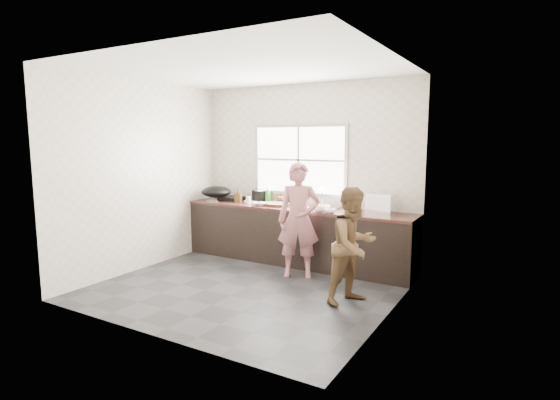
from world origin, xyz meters
The scene contains 30 objects.
floor centered at (0.00, 0.00, -0.01)m, with size 3.60×3.20×0.01m, color #29292B.
ceiling centered at (0.00, 0.00, 2.71)m, with size 3.60×3.20×0.01m, color silver.
wall_back centered at (0.00, 1.60, 1.35)m, with size 3.60×0.01×2.70m, color beige.
wall_left centered at (-1.80, 0.00, 1.35)m, with size 0.01×3.20×2.70m, color beige.
wall_right centered at (1.80, 0.00, 1.35)m, with size 0.01×3.20×2.70m, color silver.
wall_front centered at (0.00, -1.60, 1.35)m, with size 3.60×0.01×2.70m, color silver.
cabinet centered at (0.00, 1.29, 0.41)m, with size 3.60×0.62×0.82m, color black.
countertop centered at (0.00, 1.29, 0.84)m, with size 3.60×0.64×0.04m, color #371B16.
sink centered at (0.35, 1.29, 0.86)m, with size 0.55×0.45×0.02m, color silver.
faucet centered at (0.35, 1.49, 1.01)m, with size 0.02×0.02×0.30m, color silver.
window_frame centered at (-0.10, 1.59, 1.55)m, with size 1.60×0.05×1.10m, color #9EA0A5.
window_glazing centered at (-0.10, 1.57, 1.55)m, with size 1.50×0.01×1.00m, color white.
woman centered at (0.35, 0.74, 0.73)m, with size 0.53×0.35×1.46m, color #B36B71.
person_side centered at (1.34, 0.19, 0.67)m, with size 0.65×0.51×1.34m, color brown.
cutting_board centered at (-0.30, 1.29, 0.88)m, with size 0.44×0.44×0.04m, color #2F1F12.
cleaver centered at (-0.29, 1.32, 0.90)m, with size 0.21×0.11×0.01m, color #A5A8AB.
bowl_mince centered at (-0.52, 1.14, 0.88)m, with size 0.20×0.20×0.05m, color white.
bowl_crabs centered at (0.49, 1.13, 0.89)m, with size 0.22×0.22×0.07m, color white.
bowl_held centered at (0.64, 1.08, 0.89)m, with size 0.20×0.20×0.06m, color white.
black_pot centered at (-0.79, 1.52, 0.95)m, with size 0.25×0.25×0.18m, color black.
plate_food centered at (-0.89, 1.42, 0.87)m, with size 0.25×0.25×0.02m, color white.
bottle_green centered at (-0.63, 1.52, 0.99)m, with size 0.10×0.10×0.26m, color #2C802A.
bottle_brown_tall centered at (-1.05, 1.28, 0.96)m, with size 0.09×0.09×0.20m, color #472E11.
bottle_brown_short centered at (-0.37, 1.50, 0.94)m, with size 0.12×0.12×0.15m, color #3F260F.
glass_jar centered at (-0.82, 1.24, 0.91)m, with size 0.08×0.08×0.11m, color white.
burner centered at (-1.30, 1.47, 0.89)m, with size 0.37×0.37×0.05m, color black.
wok centered at (-1.43, 1.21, 1.01)m, with size 0.49×0.49×0.18m, color black.
dish_rack centered at (1.28, 1.39, 1.00)m, with size 0.37×0.26×0.28m, color white.
pot_lid_left centered at (-1.45, 1.14, 0.87)m, with size 0.24×0.24×0.01m, color #AEB1B5.
pot_lid_right centered at (-0.84, 1.45, 0.87)m, with size 0.22×0.22×0.01m, color #B5B7BC.
Camera 1 is at (3.05, -4.41, 1.87)m, focal length 28.00 mm.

